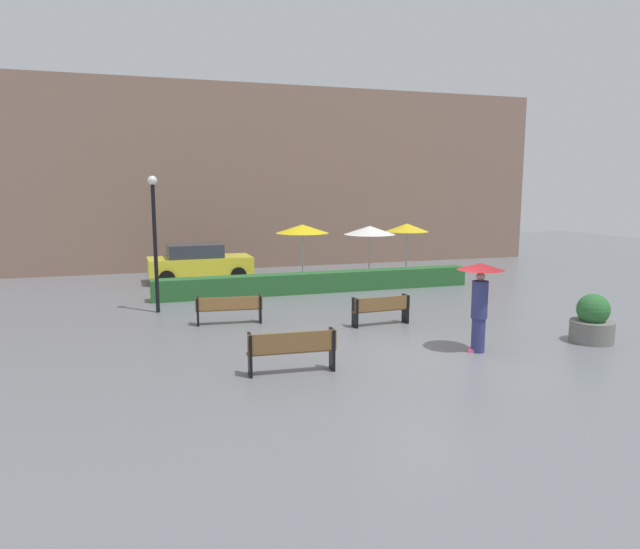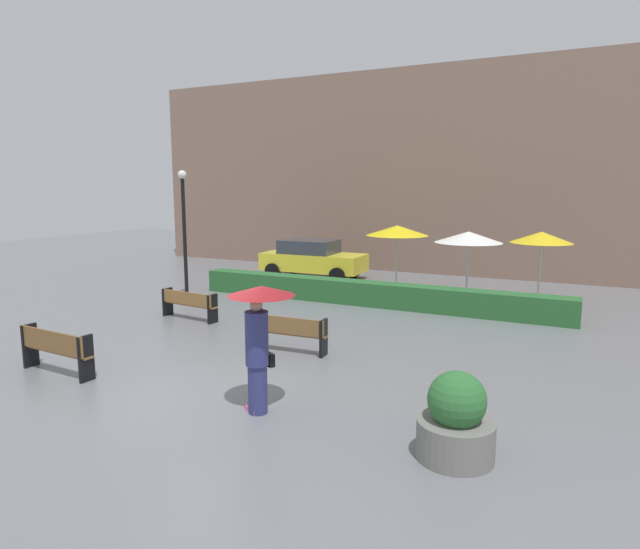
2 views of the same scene
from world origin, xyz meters
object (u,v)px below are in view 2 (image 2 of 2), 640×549
(planter_pot, at_px, (456,422))
(lamp_post, at_px, (184,222))
(pedestrian_with_umbrella, at_px, (259,328))
(patio_umbrella_white, at_px, (469,237))
(parked_car, at_px, (312,258))
(patio_umbrella_yellow_far, at_px, (541,237))
(bench_mid_center, at_px, (290,331))
(patio_umbrella_yellow, at_px, (397,231))
(bench_far_left, at_px, (188,303))
(bench_near_left, at_px, (55,348))

(planter_pot, xyz_separation_m, lamp_post, (-10.43, 6.87, 2.04))
(pedestrian_with_umbrella, bearing_deg, patio_umbrella_white, 82.43)
(planter_pot, relative_size, parked_car, 0.29)
(planter_pot, distance_m, patio_umbrella_yellow_far, 11.15)
(parked_car, bearing_deg, lamp_post, -107.96)
(bench_mid_center, relative_size, patio_umbrella_yellow, 0.73)
(patio_umbrella_yellow_far, relative_size, parked_car, 0.55)
(lamp_post, xyz_separation_m, patio_umbrella_yellow, (5.91, 4.22, -0.38))
(patio_umbrella_white, bearing_deg, lamp_post, -158.48)
(bench_far_left, height_order, patio_umbrella_white, patio_umbrella_white)
(pedestrian_with_umbrella, height_order, planter_pot, pedestrian_with_umbrella)
(bench_far_left, relative_size, bench_near_left, 1.01)
(pedestrian_with_umbrella, bearing_deg, patio_umbrella_yellow, 96.68)
(planter_pot, bearing_deg, pedestrian_with_umbrella, 177.70)
(planter_pot, xyz_separation_m, patio_umbrella_white, (-1.90, 10.23, 1.61))
(bench_near_left, relative_size, lamp_post, 0.45)
(bench_far_left, distance_m, parked_car, 7.88)
(bench_near_left, distance_m, patio_umbrella_yellow_far, 13.86)
(bench_far_left, distance_m, planter_pot, 9.71)
(parked_car, bearing_deg, patio_umbrella_white, -18.86)
(bench_near_left, xyz_separation_m, lamp_post, (-2.53, 6.98, 2.03))
(patio_umbrella_yellow_far, distance_m, parked_car, 9.00)
(lamp_post, height_order, patio_umbrella_white, lamp_post)
(patio_umbrella_white, relative_size, parked_car, 0.55)
(lamp_post, distance_m, patio_umbrella_yellow, 7.27)
(planter_pot, height_order, parked_car, parked_car)
(pedestrian_with_umbrella, distance_m, patio_umbrella_white, 10.22)
(bench_near_left, xyz_separation_m, patio_umbrella_yellow_far, (8.08, 11.15, 1.60))
(bench_mid_center, xyz_separation_m, lamp_post, (-6.02, 3.65, 2.08))
(patio_umbrella_yellow, bearing_deg, bench_near_left, -106.76)
(bench_mid_center, bearing_deg, pedestrian_with_umbrella, -69.33)
(planter_pot, bearing_deg, bench_far_left, 151.34)
(pedestrian_with_umbrella, xyz_separation_m, parked_car, (-5.36, 12.39, -0.62))
(bench_mid_center, distance_m, patio_umbrella_yellow, 8.05)
(pedestrian_with_umbrella, relative_size, patio_umbrella_yellow, 0.90)
(pedestrian_with_umbrella, height_order, lamp_post, lamp_post)
(bench_far_left, xyz_separation_m, patio_umbrella_yellow, (3.99, 6.44, 1.72))
(patio_umbrella_yellow, height_order, parked_car, patio_umbrella_yellow)
(parked_car, bearing_deg, patio_umbrella_yellow_far, -9.63)
(pedestrian_with_umbrella, bearing_deg, bench_near_left, -176.99)
(bench_far_left, xyz_separation_m, bench_near_left, (0.61, -4.77, 0.07))
(patio_umbrella_yellow_far, bearing_deg, lamp_post, -158.57)
(patio_umbrella_yellow, bearing_deg, planter_pot, -67.79)
(bench_near_left, height_order, parked_car, parked_car)
(bench_mid_center, xyz_separation_m, planter_pot, (4.41, -3.22, 0.04))
(bench_near_left, bearing_deg, lamp_post, 109.93)
(bench_near_left, bearing_deg, bench_mid_center, 43.67)
(patio_umbrella_yellow_far, bearing_deg, patio_umbrella_yellow, 179.32)
(pedestrian_with_umbrella, xyz_separation_m, patio_umbrella_yellow_far, (3.42, 10.90, 0.71))
(bench_mid_center, height_order, planter_pot, planter_pot)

